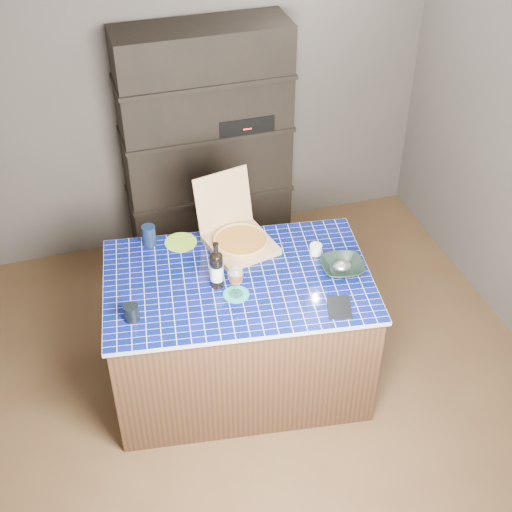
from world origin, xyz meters
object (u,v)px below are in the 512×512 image
object	(u,v)px
dvd_case	(339,307)
kitchen_island	(239,331)
wine_glass	(236,276)
mead_bottle	(217,269)
pizza_box	(239,238)
bowl	(342,267)

from	to	relation	value
dvd_case	kitchen_island	bearing A→B (deg)	156.12
wine_glass	dvd_case	xyz separation A→B (m)	(0.51, -0.27, -0.13)
mead_bottle	pizza_box	bearing A→B (deg)	55.73
kitchen_island	dvd_case	distance (m)	0.75
pizza_box	mead_bottle	bearing A→B (deg)	-136.67
pizza_box	wine_glass	world-z (taller)	pizza_box
mead_bottle	kitchen_island	bearing A→B (deg)	9.77
bowl	pizza_box	bearing A→B (deg)	140.96
kitchen_island	mead_bottle	world-z (taller)	mead_bottle
pizza_box	dvd_case	bearing A→B (deg)	-74.60
pizza_box	dvd_case	size ratio (longest dim) A/B	2.86
bowl	wine_glass	bearing A→B (deg)	-178.07
wine_glass	bowl	world-z (taller)	wine_glass
pizza_box	mead_bottle	world-z (taller)	pizza_box
pizza_box	wine_glass	size ratio (longest dim) A/B	2.57
kitchen_island	bowl	distance (m)	0.76
pizza_box	dvd_case	xyz separation A→B (m)	(0.37, -0.71, -0.05)
mead_bottle	bowl	distance (m)	0.74
bowl	kitchen_island	bearing A→B (deg)	169.43
wine_glass	bowl	size ratio (longest dim) A/B	0.80
wine_glass	pizza_box	bearing A→B (deg)	72.13
dvd_case	bowl	distance (m)	0.33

